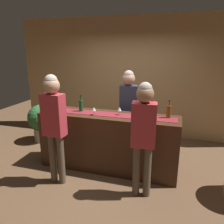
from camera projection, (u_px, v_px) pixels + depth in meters
name	position (u px, v px, depth m)	size (l,w,h in m)	color
ground_plane	(108.00, 167.00, 4.12)	(10.00, 10.00, 0.00)	brown
back_wall	(131.00, 77.00, 5.46)	(6.00, 0.12, 2.90)	tan
bar_counter	(108.00, 142.00, 3.98)	(2.47, 0.60, 1.04)	#3D2314
counter_runner_cloth	(108.00, 114.00, 3.83)	(2.35, 0.28, 0.01)	maroon
wine_bottle_clear	(53.00, 105.00, 4.05)	(0.07, 0.07, 0.30)	#B2C6C1
wine_bottle_green	(81.00, 105.00, 3.99)	(0.07, 0.07, 0.30)	#194723
wine_bottle_amber	(169.00, 111.00, 3.61)	(0.07, 0.07, 0.30)	brown
wine_glass_near_customer	(119.00, 109.00, 3.76)	(0.07, 0.07, 0.14)	silver
wine_glass_mid_counter	(94.00, 109.00, 3.77)	(0.07, 0.07, 0.14)	silver
wine_glass_far_end	(64.00, 105.00, 4.08)	(0.07, 0.07, 0.14)	silver
bartender	(128.00, 104.00, 4.29)	(0.37, 0.27, 1.75)	#26262B
customer_sipping	(144.00, 129.00, 3.06)	(0.36, 0.24, 1.72)	brown
customer_browsing	(54.00, 118.00, 3.37)	(0.35, 0.25, 1.78)	brown
potted_plant_tall	(41.00, 120.00, 5.18)	(0.61, 0.61, 0.89)	#9E9389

